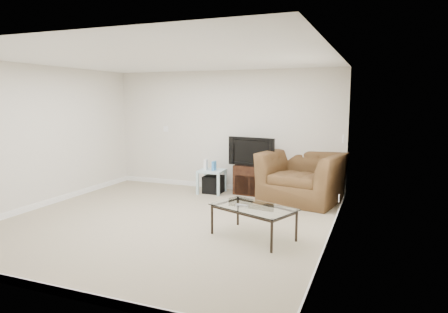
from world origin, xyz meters
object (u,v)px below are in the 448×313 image
at_px(recliner, 302,169).
at_px(subwoofer, 213,185).
at_px(television, 253,151).
at_px(coffee_table, 253,222).
at_px(side_table, 212,181).
at_px(tv_stand, 254,179).

bearing_deg(recliner, subwoofer, -169.14).
distance_m(television, coffee_table, 2.65).
bearing_deg(coffee_table, recliner, 83.54).
bearing_deg(subwoofer, side_table, -143.23).
relative_size(television, subwoofer, 2.53).
distance_m(subwoofer, coffee_table, 2.76).
bearing_deg(subwoofer, television, 12.70).
bearing_deg(recliner, side_table, -168.47).
xyz_separation_m(side_table, recliner, (1.84, 0.00, 0.38)).
bearing_deg(side_table, coffee_table, -54.77).
xyz_separation_m(tv_stand, recliner, (1.02, -0.23, 0.33)).
bearing_deg(television, subwoofer, -158.25).
distance_m(side_table, recliner, 1.88).
distance_m(tv_stand, television, 0.58).
bearing_deg(coffee_table, side_table, 125.23).
distance_m(side_table, subwoofer, 0.08).
height_order(side_table, subwoofer, side_table).
height_order(tv_stand, side_table, tv_stand).
relative_size(tv_stand, subwoofer, 1.95).
distance_m(television, subwoofer, 1.08).
bearing_deg(side_table, recliner, 0.00).
relative_size(side_table, coffee_table, 0.44).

